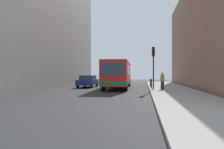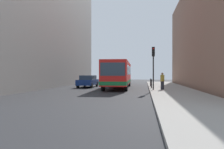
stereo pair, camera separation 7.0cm
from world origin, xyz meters
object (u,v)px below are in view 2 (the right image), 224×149
(car_behind_bus, at_px, (124,79))
(pedestrian_near_signal, at_px, (162,81))
(traffic_light, at_px, (153,60))
(bollard_near, at_px, (151,84))
(car_beside_bus, at_px, (88,81))
(bollard_mid, at_px, (151,82))
(bus, at_px, (118,73))

(car_behind_bus, height_order, pedestrian_near_signal, pedestrian_near_signal)
(car_behind_bus, relative_size, traffic_light, 1.08)
(traffic_light, relative_size, bollard_near, 4.32)
(car_beside_bus, height_order, pedestrian_near_signal, pedestrian_near_signal)
(traffic_light, distance_m, bollard_mid, 6.01)
(car_behind_bus, bearing_deg, bus, 91.50)
(car_behind_bus, distance_m, pedestrian_near_signal, 15.00)
(traffic_light, distance_m, pedestrian_near_signal, 2.28)
(bus, relative_size, pedestrian_near_signal, 6.74)
(car_beside_bus, xyz_separation_m, bollard_mid, (7.70, 0.64, -0.16))
(bollard_mid, bearing_deg, car_behind_bus, 114.40)
(pedestrian_near_signal, bearing_deg, car_behind_bus, 25.75)
(bollard_near, height_order, pedestrian_near_signal, pedestrian_near_signal)
(bus, bearing_deg, car_beside_bus, -17.39)
(car_beside_bus, xyz_separation_m, bollard_near, (7.70, -2.52, -0.16))
(car_behind_bus, height_order, bollard_near, car_behind_bus)
(traffic_light, xyz_separation_m, pedestrian_near_signal, (0.89, 0.50, -2.04))
(pedestrian_near_signal, bearing_deg, bollard_mid, 16.98)
(car_beside_bus, height_order, bollard_near, car_beside_bus)
(bus, relative_size, traffic_light, 2.71)
(car_behind_bus, bearing_deg, car_beside_bus, 69.34)
(traffic_light, bearing_deg, bus, 135.59)
(car_behind_bus, height_order, traffic_light, traffic_light)
(bus, height_order, bollard_mid, bus)
(car_behind_bus, xyz_separation_m, bollard_mid, (4.12, -9.09, -0.16))
(car_behind_bus, relative_size, bollard_mid, 4.65)
(traffic_light, height_order, bollard_mid, traffic_light)
(bollard_near, relative_size, pedestrian_near_signal, 0.58)
(bollard_mid, height_order, pedestrian_near_signal, pedestrian_near_signal)
(car_beside_bus, bearing_deg, traffic_light, 147.48)
(car_beside_bus, xyz_separation_m, pedestrian_near_signal, (8.69, -4.37, 0.19))
(car_beside_bus, relative_size, car_behind_bus, 1.00)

